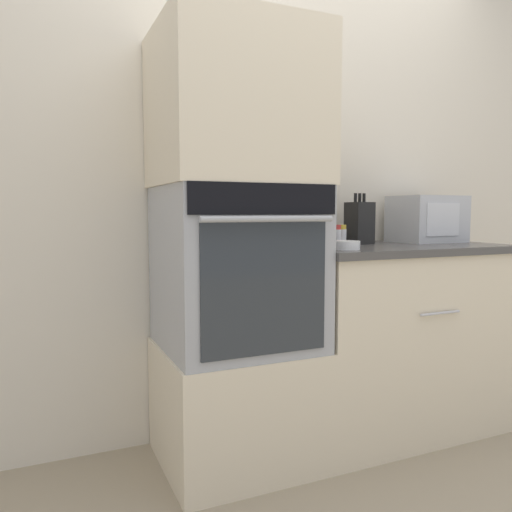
{
  "coord_description": "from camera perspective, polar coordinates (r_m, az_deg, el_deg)",
  "views": [
    {
      "loc": [
        -1.1,
        -1.67,
        1.09
      ],
      "look_at": [
        -0.27,
        0.21,
        0.91
      ],
      "focal_mm": 35.0,
      "sensor_mm": 36.0,
      "label": 1
    }
  ],
  "objects": [
    {
      "name": "counter_unit",
      "position": [
        2.63,
        15.38,
        -8.86
      ],
      "size": [
        1.07,
        0.63,
        0.93
      ],
      "color": "beige",
      "rests_on": "ground_plane"
    },
    {
      "name": "wall_back",
      "position": [
        2.55,
        1.71,
        8.66
      ],
      "size": [
        8.0,
        0.05,
        2.5
      ],
      "color": "beige",
      "rests_on": "ground_plane"
    },
    {
      "name": "bowl",
      "position": [
        2.18,
        10.27,
        1.23
      ],
      "size": [
        0.12,
        0.12,
        0.04
      ],
      "color": "white",
      "rests_on": "counter_unit"
    },
    {
      "name": "wall_oven",
      "position": [
        2.13,
        -2.27,
        -1.28
      ],
      "size": [
        0.62,
        0.64,
        0.68
      ],
      "color": "#9EA0A5",
      "rests_on": "oven_cabinet_base"
    },
    {
      "name": "oven_cabinet_upper",
      "position": [
        2.16,
        -2.37,
        16.42
      ],
      "size": [
        0.64,
        0.6,
        0.64
      ],
      "color": "beige",
      "rests_on": "wall_oven"
    },
    {
      "name": "microwave",
      "position": [
        2.83,
        18.92,
        4.02
      ],
      "size": [
        0.34,
        0.28,
        0.25
      ],
      "color": "#B2B5BA",
      "rests_on": "counter_unit"
    },
    {
      "name": "condiment_jar_mid",
      "position": [
        2.47,
        9.83,
        2.36
      ],
      "size": [
        0.04,
        0.04,
        0.1
      ],
      "color": "silver",
      "rests_on": "counter_unit"
    },
    {
      "name": "oven_cabinet_base",
      "position": [
        2.28,
        -2.25,
        -16.43
      ],
      "size": [
        0.64,
        0.6,
        0.51
      ],
      "color": "beige",
      "rests_on": "ground_plane"
    },
    {
      "name": "ground_plane",
      "position": [
        2.28,
        9.11,
        -23.6
      ],
      "size": [
        12.0,
        12.0,
        0.0
      ],
      "primitive_type": "plane",
      "color": "gray"
    },
    {
      "name": "knife_block",
      "position": [
        2.58,
        11.72,
        3.74
      ],
      "size": [
        0.1,
        0.13,
        0.25
      ],
      "color": "black",
      "rests_on": "counter_unit"
    },
    {
      "name": "condiment_jar_near",
      "position": [
        2.38,
        9.26,
        2.3
      ],
      "size": [
        0.04,
        0.04,
        0.1
      ],
      "color": "silver",
      "rests_on": "counter_unit"
    }
  ]
}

